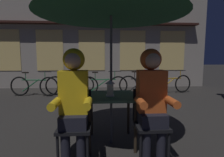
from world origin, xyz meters
TOP-DOWN VIEW (x-y plane):
  - ground_plane at (0.00, 0.00)m, footprint 60.00×60.00m
  - cafe_table at (0.00, 0.00)m, footprint 0.72×0.72m
  - patio_umbrella at (0.00, 0.00)m, footprint 2.10×2.10m
  - lantern at (-0.02, -0.07)m, footprint 0.11×0.11m
  - chair_left at (-0.48, -0.37)m, footprint 0.40×0.40m
  - chair_right at (0.48, -0.37)m, footprint 0.40×0.40m
  - person_left_hooded at (-0.48, -0.43)m, footprint 0.45×0.56m
  - person_right_hooded at (0.48, -0.43)m, footprint 0.45×0.56m
  - shopfront_building at (-0.52, 5.40)m, footprint 10.00×0.93m
  - bicycle_nearest at (-2.39, 3.46)m, footprint 1.67×0.27m
  - bicycle_second at (-1.23, 3.64)m, footprint 1.68×0.18m
  - bicycle_third at (-0.06, 3.46)m, footprint 1.68×0.10m
  - bicycle_fourth at (1.33, 3.58)m, footprint 1.68×0.11m
  - bicycle_fifth at (2.39, 3.62)m, footprint 1.65×0.40m

SIDE VIEW (x-z plane):
  - ground_plane at x=0.00m, z-range 0.00..0.00m
  - bicycle_nearest at x=-2.39m, z-range -0.07..0.77m
  - bicycle_second at x=-1.23m, z-range -0.07..0.77m
  - bicycle_third at x=-0.06m, z-range -0.07..0.77m
  - bicycle_fourth at x=1.33m, z-range -0.07..0.77m
  - bicycle_fifth at x=2.39m, z-range -0.07..0.77m
  - chair_left at x=-0.48m, z-range 0.05..0.92m
  - chair_right at x=0.48m, z-range 0.05..0.92m
  - cafe_table at x=0.00m, z-range 0.27..1.01m
  - person_left_hooded at x=-0.48m, z-range 0.15..1.55m
  - person_right_hooded at x=0.48m, z-range 0.15..1.55m
  - lantern at x=-0.02m, z-range 0.75..0.98m
  - patio_umbrella at x=0.00m, z-range 0.90..3.21m
  - shopfront_building at x=-0.52m, z-range -0.01..6.19m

